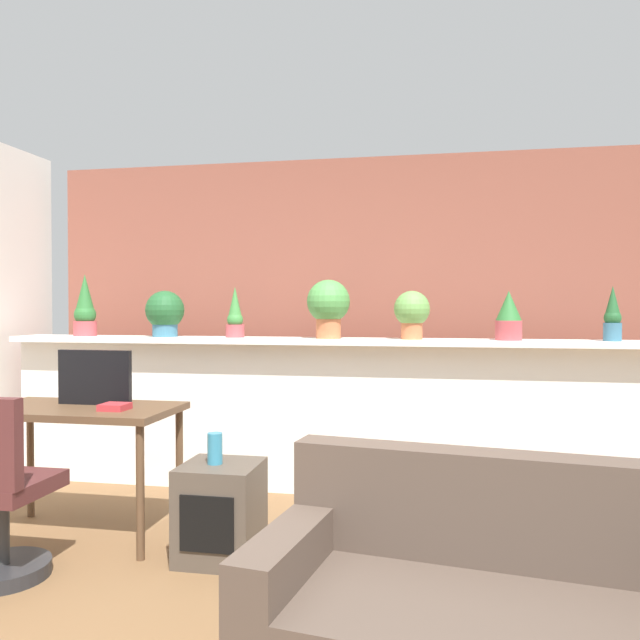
{
  "coord_description": "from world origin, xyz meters",
  "views": [
    {
      "loc": [
        0.81,
        -2.35,
        1.32
      ],
      "look_at": [
        0.12,
        1.26,
        1.25
      ],
      "focal_mm": 35.05,
      "sensor_mm": 36.0,
      "label": 1
    }
  ],
  "objects_px": {
    "vase_on_shelf": "(215,448)",
    "book_on_desk": "(115,407)",
    "potted_plant_0": "(85,309)",
    "potted_plant_4": "(412,312)",
    "tv_monitor": "(95,377)",
    "side_cube_shelf": "(220,512)",
    "couch": "(500,631)",
    "potted_plant_2": "(235,316)",
    "potted_plant_5": "(509,316)",
    "desk": "(80,421)",
    "potted_plant_1": "(165,312)",
    "potted_plant_3": "(328,305)",
    "potted_plant_6": "(613,316)"
  },
  "relations": [
    {
      "from": "potted_plant_0",
      "to": "tv_monitor",
      "type": "bearing_deg",
      "value": -56.1
    },
    {
      "from": "potted_plant_1",
      "to": "book_on_desk",
      "type": "distance_m",
      "value": 1.27
    },
    {
      "from": "vase_on_shelf",
      "to": "couch",
      "type": "relative_size",
      "value": 0.1
    },
    {
      "from": "potted_plant_3",
      "to": "book_on_desk",
      "type": "bearing_deg",
      "value": -132.74
    },
    {
      "from": "potted_plant_1",
      "to": "potted_plant_2",
      "type": "xyz_separation_m",
      "value": [
        0.54,
        -0.01,
        -0.03
      ]
    },
    {
      "from": "vase_on_shelf",
      "to": "potted_plant_4",
      "type": "bearing_deg",
      "value": 50.85
    },
    {
      "from": "potted_plant_3",
      "to": "potted_plant_6",
      "type": "bearing_deg",
      "value": 0.7
    },
    {
      "from": "potted_plant_6",
      "to": "tv_monitor",
      "type": "xyz_separation_m",
      "value": [
        -3.08,
        -0.96,
        -0.35
      ]
    },
    {
      "from": "potted_plant_2",
      "to": "potted_plant_3",
      "type": "bearing_deg",
      "value": -3.21
    },
    {
      "from": "potted_plant_4",
      "to": "book_on_desk",
      "type": "relative_size",
      "value": 2.3
    },
    {
      "from": "potted_plant_0",
      "to": "potted_plant_2",
      "type": "bearing_deg",
      "value": -0.29
    },
    {
      "from": "tv_monitor",
      "to": "book_on_desk",
      "type": "bearing_deg",
      "value": -35.9
    },
    {
      "from": "side_cube_shelf",
      "to": "potted_plant_0",
      "type": "bearing_deg",
      "value": 141.09
    },
    {
      "from": "vase_on_shelf",
      "to": "book_on_desk",
      "type": "distance_m",
      "value": 0.65
    },
    {
      "from": "potted_plant_2",
      "to": "book_on_desk",
      "type": "distance_m",
      "value": 1.28
    },
    {
      "from": "potted_plant_4",
      "to": "tv_monitor",
      "type": "distance_m",
      "value": 2.07
    },
    {
      "from": "potted_plant_0",
      "to": "potted_plant_6",
      "type": "xyz_separation_m",
      "value": [
        3.74,
        -0.02,
        -0.04
      ]
    },
    {
      "from": "potted_plant_2",
      "to": "couch",
      "type": "height_order",
      "value": "potted_plant_2"
    },
    {
      "from": "side_cube_shelf",
      "to": "potted_plant_1",
      "type": "bearing_deg",
      "value": 125.37
    },
    {
      "from": "potted_plant_1",
      "to": "tv_monitor",
      "type": "distance_m",
      "value": 1.06
    },
    {
      "from": "potted_plant_4",
      "to": "potted_plant_5",
      "type": "distance_m",
      "value": 0.63
    },
    {
      "from": "potted_plant_1",
      "to": "potted_plant_6",
      "type": "relative_size",
      "value": 0.95
    },
    {
      "from": "potted_plant_5",
      "to": "desk",
      "type": "bearing_deg",
      "value": -157.54
    },
    {
      "from": "potted_plant_6",
      "to": "tv_monitor",
      "type": "relative_size",
      "value": 0.79
    },
    {
      "from": "potted_plant_2",
      "to": "desk",
      "type": "height_order",
      "value": "potted_plant_2"
    },
    {
      "from": "potted_plant_1",
      "to": "potted_plant_3",
      "type": "distance_m",
      "value": 1.24
    },
    {
      "from": "potted_plant_0",
      "to": "vase_on_shelf",
      "type": "relative_size",
      "value": 2.89
    },
    {
      "from": "potted_plant_4",
      "to": "desk",
      "type": "xyz_separation_m",
      "value": [
        -1.85,
        -1.03,
        -0.62
      ]
    },
    {
      "from": "side_cube_shelf",
      "to": "desk",
      "type": "bearing_deg",
      "value": 169.93
    },
    {
      "from": "potted_plant_3",
      "to": "potted_plant_1",
      "type": "bearing_deg",
      "value": 177.91
    },
    {
      "from": "side_cube_shelf",
      "to": "potted_plant_2",
      "type": "bearing_deg",
      "value": 104.99
    },
    {
      "from": "potted_plant_1",
      "to": "couch",
      "type": "bearing_deg",
      "value": -46.0
    },
    {
      "from": "potted_plant_2",
      "to": "vase_on_shelf",
      "type": "height_order",
      "value": "potted_plant_2"
    },
    {
      "from": "tv_monitor",
      "to": "potted_plant_2",
      "type": "bearing_deg",
      "value": 61.58
    },
    {
      "from": "desk",
      "to": "book_on_desk",
      "type": "relative_size",
      "value": 7.66
    },
    {
      "from": "potted_plant_2",
      "to": "potted_plant_3",
      "type": "relative_size",
      "value": 0.9
    },
    {
      "from": "book_on_desk",
      "to": "couch",
      "type": "xyz_separation_m",
      "value": [
        1.97,
        -1.13,
        -0.49
      ]
    },
    {
      "from": "potted_plant_3",
      "to": "tv_monitor",
      "type": "bearing_deg",
      "value": -142.41
    },
    {
      "from": "potted_plant_6",
      "to": "desk",
      "type": "distance_m",
      "value": 3.35
    },
    {
      "from": "potted_plant_5",
      "to": "side_cube_shelf",
      "type": "bearing_deg",
      "value": -142.99
    },
    {
      "from": "desk",
      "to": "vase_on_shelf",
      "type": "bearing_deg",
      "value": -10.34
    },
    {
      "from": "potted_plant_3",
      "to": "tv_monitor",
      "type": "distance_m",
      "value": 1.6
    },
    {
      "from": "potted_plant_0",
      "to": "potted_plant_5",
      "type": "distance_m",
      "value": 3.1
    },
    {
      "from": "potted_plant_2",
      "to": "tv_monitor",
      "type": "height_order",
      "value": "potted_plant_2"
    },
    {
      "from": "potted_plant_0",
      "to": "potted_plant_6",
      "type": "relative_size",
      "value": 1.31
    },
    {
      "from": "potted_plant_1",
      "to": "potted_plant_3",
      "type": "bearing_deg",
      "value": -2.09
    },
    {
      "from": "tv_monitor",
      "to": "vase_on_shelf",
      "type": "relative_size",
      "value": 2.78
    },
    {
      "from": "potted_plant_2",
      "to": "potted_plant_5",
      "type": "distance_m",
      "value": 1.9
    },
    {
      "from": "desk",
      "to": "couch",
      "type": "relative_size",
      "value": 0.66
    },
    {
      "from": "potted_plant_1",
      "to": "desk",
      "type": "xyz_separation_m",
      "value": [
        -0.03,
        -1.07,
        -0.62
      ]
    }
  ]
}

